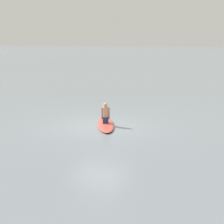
{
  "coord_description": "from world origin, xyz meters",
  "views": [
    {
      "loc": [
        -7.07,
        12.8,
        3.73
      ],
      "look_at": [
        -0.38,
        -0.44,
        0.6
      ],
      "focal_mm": 54.09,
      "sensor_mm": 36.0,
      "label": 1
    }
  ],
  "objects": [
    {
      "name": "ground_plane",
      "position": [
        0.0,
        0.0,
        0.0
      ],
      "size": [
        400.0,
        400.0,
        0.0
      ],
      "primitive_type": "plane",
      "color": "gray"
    },
    {
      "name": "surfboard",
      "position": [
        -0.18,
        -0.2,
        0.06
      ],
      "size": [
        2.11,
        2.9,
        0.12
      ],
      "primitive_type": "ellipsoid",
      "rotation": [
        0.0,
        0.0,
        2.1
      ],
      "color": "#D84C3F",
      "rests_on": "ground"
    },
    {
      "name": "person_paddler",
      "position": [
        -0.18,
        -0.2,
        0.54
      ],
      "size": [
        0.38,
        0.39,
        0.92
      ],
      "rotation": [
        0.0,
        0.0,
        2.1
      ],
      "color": "navy",
      "rests_on": "surfboard"
    }
  ]
}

